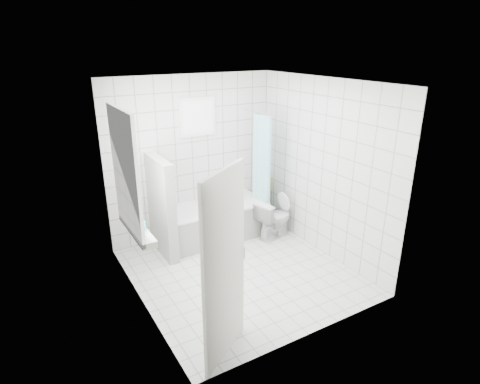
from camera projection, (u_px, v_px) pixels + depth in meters
ground at (240, 272)px, 5.66m from camera, size 3.00×3.00×0.00m
ceiling at (240, 82)px, 4.74m from camera, size 3.00×3.00×0.00m
wall_back at (193, 158)px, 6.41m from camera, size 2.80×0.02×2.60m
wall_front at (317, 229)px, 3.99m from camera, size 2.80×0.02×2.60m
wall_left at (134, 206)px, 4.53m from camera, size 0.02×3.00×2.60m
wall_right at (322, 169)px, 5.86m from camera, size 0.02×3.00×2.60m
window_left at (128, 173)px, 4.69m from camera, size 0.01×0.90×1.40m
window_back at (198, 117)px, 6.19m from camera, size 0.50×0.01×0.50m
window_sill at (137, 229)px, 4.97m from camera, size 0.18×1.02×0.08m
door at (224, 268)px, 3.85m from camera, size 0.69×0.48×2.00m
bathtub at (215, 221)px, 6.55m from camera, size 1.66×0.77×0.58m
partition_wall at (162, 207)px, 5.92m from camera, size 0.15×0.85×1.50m
tiled_ledge at (263, 204)px, 7.29m from camera, size 0.40×0.24×0.55m
toilet at (274, 219)px, 6.55m from camera, size 0.71×0.49×0.66m
curtain_rod at (257, 112)px, 6.29m from camera, size 0.02×0.80×0.02m
shower_curtain at (260, 169)px, 6.50m from camera, size 0.14×0.48×1.78m
tub_faucet at (210, 182)px, 6.67m from camera, size 0.18×0.06×0.06m
sill_bottles at (135, 216)px, 4.98m from camera, size 0.17×0.59×0.31m
ledge_bottles at (264, 184)px, 7.11m from camera, size 0.20×0.19×0.23m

